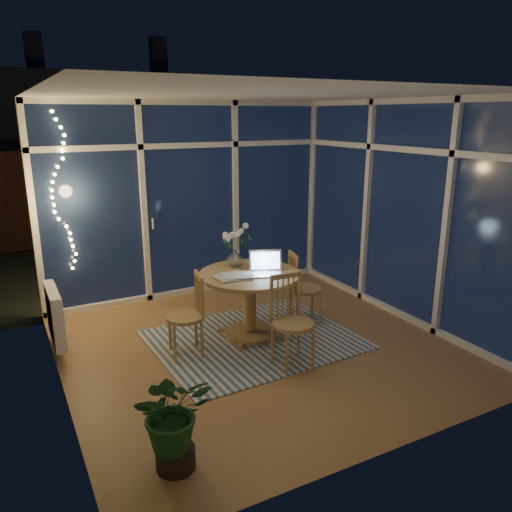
% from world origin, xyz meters
% --- Properties ---
extents(floor, '(4.00, 4.00, 0.00)m').
position_xyz_m(floor, '(0.00, 0.00, 0.00)').
color(floor, olive).
rests_on(floor, ground).
extents(ceiling, '(4.00, 4.00, 0.00)m').
position_xyz_m(ceiling, '(0.00, 0.00, 2.60)').
color(ceiling, white).
rests_on(ceiling, wall_back).
extents(wall_back, '(4.00, 0.04, 2.60)m').
position_xyz_m(wall_back, '(0.00, 2.00, 1.30)').
color(wall_back, beige).
rests_on(wall_back, floor).
extents(wall_front, '(4.00, 0.04, 2.60)m').
position_xyz_m(wall_front, '(0.00, -2.00, 1.30)').
color(wall_front, beige).
rests_on(wall_front, floor).
extents(wall_left, '(0.04, 4.00, 2.60)m').
position_xyz_m(wall_left, '(-2.00, 0.00, 1.30)').
color(wall_left, beige).
rests_on(wall_left, floor).
extents(wall_right, '(0.04, 4.00, 2.60)m').
position_xyz_m(wall_right, '(2.00, 0.00, 1.30)').
color(wall_right, beige).
rests_on(wall_right, floor).
extents(window_wall_back, '(4.00, 0.10, 2.60)m').
position_xyz_m(window_wall_back, '(0.00, 1.96, 1.30)').
color(window_wall_back, white).
rests_on(window_wall_back, floor).
extents(window_wall_right, '(0.10, 4.00, 2.60)m').
position_xyz_m(window_wall_right, '(1.96, 0.00, 1.30)').
color(window_wall_right, white).
rests_on(window_wall_right, floor).
extents(radiator, '(0.10, 0.70, 0.58)m').
position_xyz_m(radiator, '(-1.94, 0.90, 0.40)').
color(radiator, white).
rests_on(radiator, wall_left).
extents(fairy_lights, '(0.24, 0.10, 1.85)m').
position_xyz_m(fairy_lights, '(-1.65, 1.88, 1.52)').
color(fairy_lights, '#E7B65C').
rests_on(fairy_lights, window_wall_back).
extents(garden_patio, '(12.00, 6.00, 0.10)m').
position_xyz_m(garden_patio, '(0.50, 5.00, -0.06)').
color(garden_patio, black).
rests_on(garden_patio, ground).
extents(garden_fence, '(11.00, 0.08, 1.80)m').
position_xyz_m(garden_fence, '(0.00, 5.50, 0.90)').
color(garden_fence, '#3A1C15').
rests_on(garden_fence, ground).
extents(neighbour_roof, '(7.00, 3.00, 2.20)m').
position_xyz_m(neighbour_roof, '(0.30, 8.50, 2.20)').
color(neighbour_roof, '#30333A').
rests_on(neighbour_roof, ground).
extents(garden_shrubs, '(0.90, 0.90, 0.90)m').
position_xyz_m(garden_shrubs, '(-0.80, 3.40, 0.45)').
color(garden_shrubs, black).
rests_on(garden_shrubs, ground).
extents(rug, '(2.22, 1.81, 0.01)m').
position_xyz_m(rug, '(0.02, 0.15, 0.01)').
color(rug, beige).
rests_on(rug, floor).
extents(dining_table, '(1.15, 1.15, 0.76)m').
position_xyz_m(dining_table, '(0.02, 0.25, 0.38)').
color(dining_table, '#9E7A47').
rests_on(dining_table, floor).
extents(chair_left, '(0.46, 0.46, 0.88)m').
position_xyz_m(chair_left, '(-0.77, 0.18, 0.44)').
color(chair_left, '#9E7A47').
rests_on(chair_left, floor).
extents(chair_right, '(0.50, 0.50, 0.88)m').
position_xyz_m(chair_right, '(0.80, 0.33, 0.44)').
color(chair_right, '#9E7A47').
rests_on(chair_right, floor).
extents(chair_front, '(0.45, 0.45, 0.93)m').
position_xyz_m(chair_front, '(0.09, -0.53, 0.46)').
color(chair_front, '#9E7A47').
rests_on(chair_front, floor).
extents(laptop, '(0.45, 0.42, 0.26)m').
position_xyz_m(laptop, '(0.15, 0.12, 0.89)').
color(laptop, silver).
rests_on(laptop, dining_table).
extents(flower_vase, '(0.21, 0.21, 0.21)m').
position_xyz_m(flower_vase, '(-0.02, 0.56, 0.86)').
color(flower_vase, white).
rests_on(flower_vase, dining_table).
extents(bowl, '(0.16, 0.16, 0.04)m').
position_xyz_m(bowl, '(0.40, 0.47, 0.77)').
color(bowl, white).
rests_on(bowl, dining_table).
extents(newspapers, '(0.35, 0.28, 0.02)m').
position_xyz_m(newspapers, '(-0.20, 0.20, 0.77)').
color(newspapers, beige).
rests_on(newspapers, dining_table).
extents(phone, '(0.13, 0.07, 0.01)m').
position_xyz_m(phone, '(0.03, 0.15, 0.76)').
color(phone, black).
rests_on(phone, dining_table).
extents(potted_plant, '(0.61, 0.55, 0.76)m').
position_xyz_m(potted_plant, '(-1.43, -1.43, 0.38)').
color(potted_plant, '#18441C').
rests_on(potted_plant, floor).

